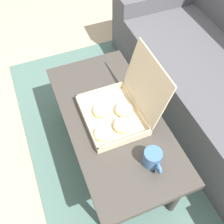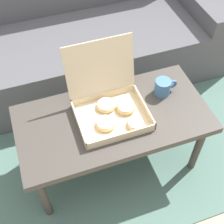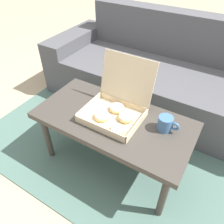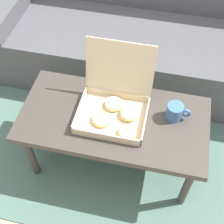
# 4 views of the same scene
# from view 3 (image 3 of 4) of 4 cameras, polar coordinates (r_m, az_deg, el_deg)

# --- Properties ---
(ground_plane) EXTENTS (12.00, 12.00, 0.00)m
(ground_plane) POSITION_cam_3_polar(r_m,az_deg,el_deg) (1.81, 1.87, -10.81)
(ground_plane) COLOR tan
(area_rug) EXTENTS (2.36, 1.85, 0.01)m
(area_rug) POSITION_cam_3_polar(r_m,az_deg,el_deg) (1.99, 6.18, -4.88)
(area_rug) COLOR #4C6B60
(area_rug) RESTS_ON ground_plane
(couch) EXTENTS (2.24, 0.85, 0.83)m
(couch) POSITION_cam_3_polar(r_m,az_deg,el_deg) (2.21, 12.80, 8.73)
(couch) COLOR #4C4C51
(couch) RESTS_ON ground_plane
(coffee_table) EXTENTS (1.03, 0.51, 0.46)m
(coffee_table) POSITION_cam_3_polar(r_m,az_deg,el_deg) (1.45, 0.34, -3.08)
(coffee_table) COLOR #3D3833
(coffee_table) RESTS_ON ground_plane
(pastry_box) EXTENTS (0.37, 0.38, 0.35)m
(pastry_box) POSITION_cam_3_polar(r_m,az_deg,el_deg) (1.40, 1.30, 1.16)
(pastry_box) COLOR beige
(pastry_box) RESTS_ON coffee_table
(coffee_mug) EXTENTS (0.13, 0.09, 0.09)m
(coffee_mug) POSITION_cam_3_polar(r_m,az_deg,el_deg) (1.35, 13.84, -2.95)
(coffee_mug) COLOR #3D6693
(coffee_mug) RESTS_ON coffee_table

